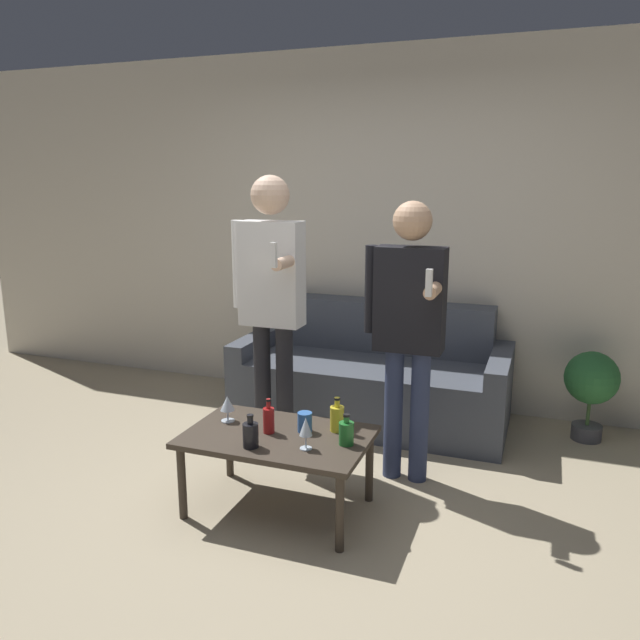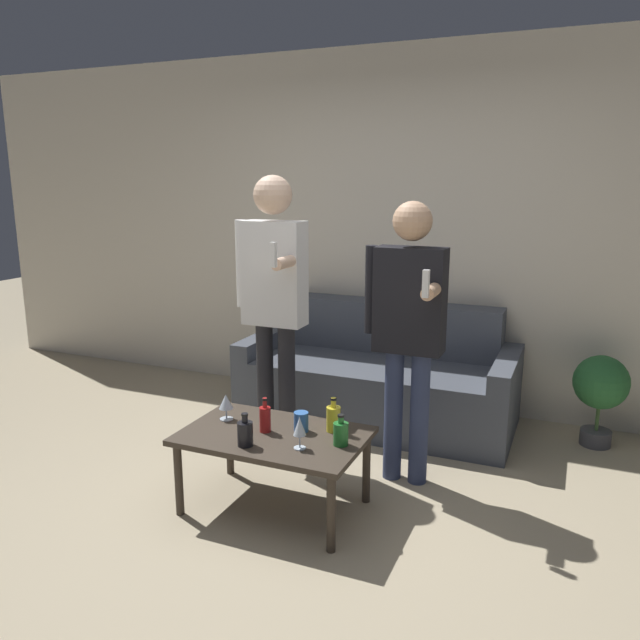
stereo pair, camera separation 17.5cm
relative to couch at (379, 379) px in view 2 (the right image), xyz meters
The scene contains 14 objects.
ground_plane 1.70m from the couch, 89.66° to the right, with size 16.00×16.00×0.00m, color tan.
wall_back 1.14m from the couch, 88.76° to the left, with size 8.00×0.06×2.70m.
couch is the anchor object (origin of this frame).
coffee_table 1.46m from the couch, 94.76° to the right, with size 0.97×0.61×0.43m.
bottle_orange 1.49m from the couch, 79.91° to the right, with size 0.08×0.08×0.16m.
bottle_green 1.67m from the couch, 96.30° to the right, with size 0.08×0.08×0.17m.
bottle_dark 1.33m from the couch, 83.08° to the right, with size 0.08×0.08×0.19m.
bottle_yellow 1.47m from the couch, 96.80° to the right, with size 0.06×0.06×0.19m.
wine_glass_near 1.47m from the couch, 108.15° to the right, with size 0.08×0.08×0.15m.
wine_glass_far 1.59m from the couch, 86.88° to the right, with size 0.06×0.06×0.17m.
cup_on_table 1.38m from the couch, 89.96° to the right, with size 0.08×0.08×0.11m.
person_standing_left 1.20m from the couch, 118.60° to the right, with size 0.46×0.44×1.77m.
person_standing_right 1.17m from the couch, 63.37° to the right, with size 0.46×0.42×1.63m.
potted_plant 1.49m from the couch, ahead, with size 0.35×0.35×0.62m.
Camera 2 is at (1.30, -2.51, 1.75)m, focal length 35.00 mm.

